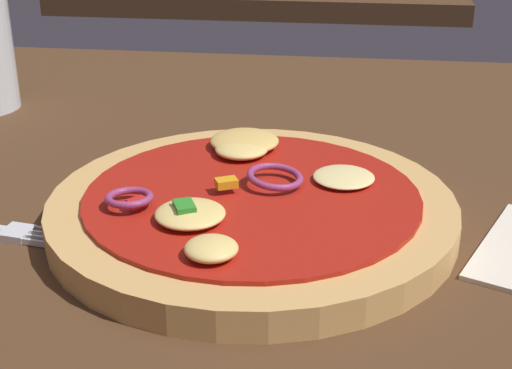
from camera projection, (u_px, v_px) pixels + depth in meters
The scene contains 2 objects.
dining_table at pixel (223, 259), 0.49m from camera, with size 1.46×0.92×0.03m.
pizza at pixel (251, 208), 0.50m from camera, with size 0.26×0.26×0.03m.
Camera 1 is at (0.08, -0.42, 0.26)m, focal length 53.25 mm.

